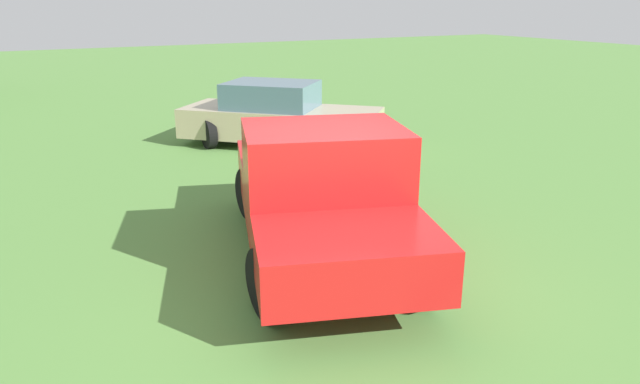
# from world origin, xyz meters

# --- Properties ---
(ground_plane) EXTENTS (80.00, 80.00, 0.00)m
(ground_plane) POSITION_xyz_m (0.00, 0.00, 0.00)
(ground_plane) COLOR #54843D
(pickup_truck) EXTENTS (5.27, 3.41, 1.83)m
(pickup_truck) POSITION_xyz_m (-0.84, 0.35, 0.96)
(pickup_truck) COLOR black
(pickup_truck) RESTS_ON ground_plane
(sedan_near) EXTENTS (4.46, 4.50, 1.49)m
(sedan_near) POSITION_xyz_m (-7.01, 2.55, 0.70)
(sedan_near) COLOR black
(sedan_near) RESTS_ON ground_plane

